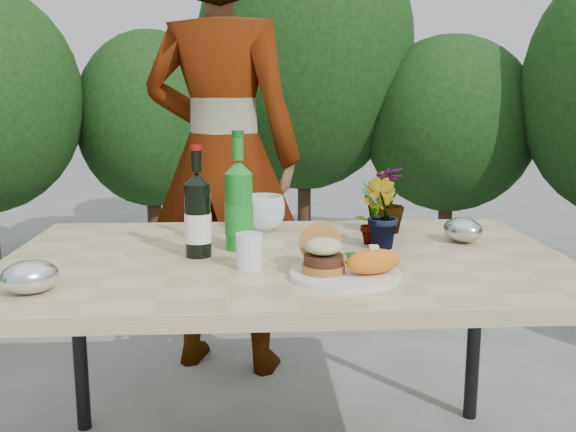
{
  "coord_description": "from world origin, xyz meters",
  "views": [
    {
      "loc": [
        -0.1,
        -1.79,
        1.21
      ],
      "look_at": [
        0.0,
        -0.08,
        0.88
      ],
      "focal_mm": 40.0,
      "sensor_mm": 36.0,
      "label": 1
    }
  ],
  "objects": [
    {
      "name": "sparkling_water",
      "position": [
        -0.14,
        0.08,
        0.88
      ],
      "size": [
        0.09,
        0.09,
        0.35
      ],
      "rotation": [
        0.0,
        0.0,
        -0.14
      ],
      "color": "#178220",
      "rests_on": "patio_table"
    },
    {
      "name": "seedling_left",
      "position": [
        0.26,
        0.12,
        0.85
      ],
      "size": [
        0.11,
        0.13,
        0.2
      ],
      "primitive_type": "imported",
      "rotation": [
        0.0,
        0.0,
        1.02
      ],
      "color": "#295A1F",
      "rests_on": "patio_table"
    },
    {
      "name": "foil_packet_right",
      "position": [
        0.56,
        0.13,
        0.79
      ],
      "size": [
        0.16,
        0.17,
        0.08
      ],
      "primitive_type": "ellipsoid",
      "rotation": [
        0.0,
        0.0,
        2.04
      ],
      "color": "#B1B3B8",
      "rests_on": "patio_table"
    },
    {
      "name": "grilled_veg",
      "position": [
        0.15,
        -0.14,
        0.78
      ],
      "size": [
        0.08,
        0.05,
        0.03
      ],
      "color": "olive",
      "rests_on": "dinner_plate"
    },
    {
      "name": "foil_packet_left",
      "position": [
        -0.61,
        -0.32,
        0.79
      ],
      "size": [
        0.17,
        0.15,
        0.08
      ],
      "primitive_type": "ellipsoid",
      "rotation": [
        0.0,
        0.0,
        0.44
      ],
      "color": "silver",
      "rests_on": "patio_table"
    },
    {
      "name": "seedling_mid",
      "position": [
        0.28,
        0.08,
        0.85
      ],
      "size": [
        0.14,
        0.15,
        0.21
      ],
      "primitive_type": "imported",
      "rotation": [
        0.0,
        0.0,
        2.19
      ],
      "color": "#1D511B",
      "rests_on": "patio_table"
    },
    {
      "name": "blue_bowl",
      "position": [
        -0.06,
        0.34,
        0.81
      ],
      "size": [
        0.17,
        0.17,
        0.12
      ],
      "primitive_type": "imported",
      "rotation": [
        0.0,
        0.0,
        0.14
      ],
      "color": "silver",
      "rests_on": "patio_table"
    },
    {
      "name": "shrub_hedge",
      "position": [
        0.18,
        1.78,
        1.18
      ],
      "size": [
        6.85,
        5.17,
        2.54
      ],
      "color": "#382316",
      "rests_on": "ground"
    },
    {
      "name": "burger_stack",
      "position": [
        0.08,
        -0.22,
        0.81
      ],
      "size": [
        0.11,
        0.16,
        0.11
      ],
      "color": "#B7722D",
      "rests_on": "dinner_plate"
    },
    {
      "name": "wine_bottle",
      "position": [
        -0.25,
        0.0,
        0.87
      ],
      "size": [
        0.08,
        0.08,
        0.32
      ],
      "rotation": [
        0.0,
        0.0,
        0.17
      ],
      "color": "black",
      "rests_on": "patio_table"
    },
    {
      "name": "person",
      "position": [
        -0.22,
        0.97,
        0.94
      ],
      "size": [
        0.79,
        0.62,
        1.89
      ],
      "primitive_type": "imported",
      "rotation": [
        0.0,
        0.0,
        2.86
      ],
      "color": "#8F5947",
      "rests_on": "ground"
    },
    {
      "name": "dinner_plate",
      "position": [
        0.14,
        -0.24,
        0.76
      ],
      "size": [
        0.28,
        0.28,
        0.01
      ],
      "primitive_type": "cylinder",
      "color": "white",
      "rests_on": "patio_table"
    },
    {
      "name": "patio_table",
      "position": [
        0.0,
        0.0,
        0.69
      ],
      "size": [
        1.6,
        1.0,
        0.75
      ],
      "color": "tan",
      "rests_on": "ground"
    },
    {
      "name": "seedling_right",
      "position": [
        0.35,
        0.29,
        0.86
      ],
      "size": [
        0.17,
        0.17,
        0.22
      ],
      "primitive_type": "imported",
      "rotation": [
        0.0,
        0.0,
        3.6
      ],
      "color": "#2D5A1F",
      "rests_on": "patio_table"
    },
    {
      "name": "sweet_potato",
      "position": [
        0.2,
        -0.26,
        0.8
      ],
      "size": [
        0.17,
        0.12,
        0.06
      ],
      "primitive_type": "ellipsoid",
      "rotation": [
        0.0,
        0.0,
        0.35
      ],
      "color": "orange",
      "rests_on": "dinner_plate"
    },
    {
      "name": "terracotta_pot",
      "position": [
        -1.32,
        1.71,
        0.07
      ],
      "size": [
        0.17,
        0.17,
        0.14
      ],
      "color": "#B75B2F",
      "rests_on": "ground"
    },
    {
      "name": "plastic_cup",
      "position": [
        -0.1,
        -0.14,
        0.8
      ],
      "size": [
        0.07,
        0.07,
        0.09
      ],
      "primitive_type": "cylinder",
      "color": "silver",
      "rests_on": "patio_table"
    }
  ]
}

